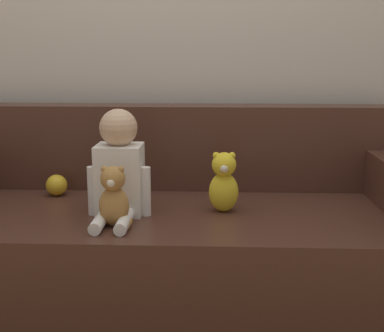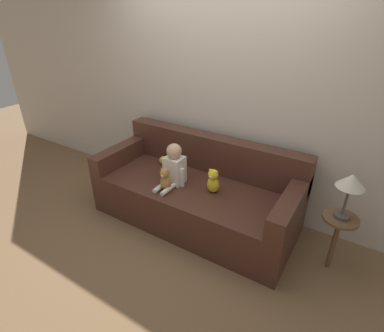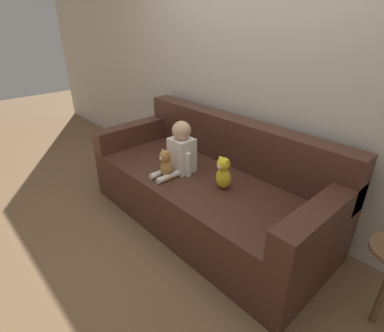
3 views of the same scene
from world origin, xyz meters
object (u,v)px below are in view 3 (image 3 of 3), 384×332
object	(u,v)px
person_baby	(180,150)
toy_ball	(179,145)
couch	(209,189)
teddy_bear_brown	(166,165)
plush_toy_side	(223,173)

from	to	relation	value
person_baby	toy_ball	bearing A→B (deg)	141.47
couch	teddy_bear_brown	xyz separation A→B (m)	(-0.19, -0.30, 0.26)
person_baby	couch	bearing A→B (deg)	37.62
person_baby	plush_toy_side	bearing A→B (deg)	7.31
teddy_bear_brown	toy_ball	bearing A→B (deg)	129.02
teddy_bear_brown	plush_toy_side	bearing A→B (deg)	26.72
person_baby	toy_ball	world-z (taller)	person_baby
toy_ball	couch	bearing A→B (deg)	-13.49
person_baby	teddy_bear_brown	world-z (taller)	person_baby
teddy_bear_brown	toy_ball	size ratio (longest dim) A/B	2.41
person_baby	plush_toy_side	world-z (taller)	person_baby
couch	plush_toy_side	size ratio (longest dim) A/B	8.35
person_baby	plush_toy_side	distance (m)	0.44
couch	toy_ball	size ratio (longest dim) A/B	21.54
person_baby	teddy_bear_brown	bearing A→B (deg)	-88.18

